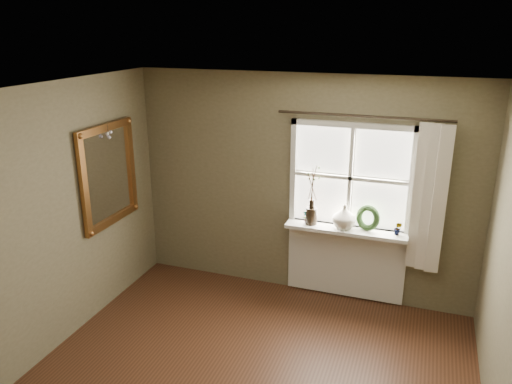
{
  "coord_description": "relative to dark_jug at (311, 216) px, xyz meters",
  "views": [
    {
      "loc": [
        1.31,
        -3.08,
        3.09
      ],
      "look_at": [
        -0.32,
        1.55,
        1.43
      ],
      "focal_mm": 35.0,
      "sensor_mm": 36.0,
      "label": 1
    }
  ],
  "objects": [
    {
      "name": "curtain",
      "position": [
        1.24,
        0.01,
        0.35
      ],
      "size": [
        0.36,
        0.12,
        1.59
      ],
      "primitive_type": "cube",
      "color": "beige",
      "rests_on": "wall_back"
    },
    {
      "name": "window_sill",
      "position": [
        0.4,
        0.0,
        -0.12
      ],
      "size": [
        1.36,
        0.26,
        0.04
      ],
      "primitive_type": "cube",
      "color": "silver",
      "rests_on": "wall_back"
    },
    {
      "name": "ceiling",
      "position": [
        -0.15,
        -2.12,
        1.58
      ],
      "size": [
        4.5,
        4.5,
        0.0
      ],
      "primitive_type": "plane",
      "color": "silver",
      "rests_on": "ground"
    },
    {
      "name": "dark_jug",
      "position": [
        0.0,
        0.0,
        0.0
      ],
      "size": [
        0.14,
        0.14,
        0.19
      ],
      "primitive_type": "cylinder",
      "rotation": [
        0.0,
        0.0,
        -0.06
      ],
      "color": "black",
      "rests_on": "window_sill"
    },
    {
      "name": "wreath",
      "position": [
        0.63,
        0.04,
        0.01
      ],
      "size": [
        0.32,
        0.24,
        0.3
      ],
      "primitive_type": "torus",
      "rotation": [
        1.36,
        0.0,
        -0.44
      ],
      "color": "#233D1B",
      "rests_on": "window_sill"
    },
    {
      "name": "wall_back",
      "position": [
        -0.15,
        0.18,
        0.28
      ],
      "size": [
        4.0,
        0.1,
        2.6
      ],
      "primitive_type": "cube",
      "color": "brown",
      "rests_on": "ground"
    },
    {
      "name": "window_frame",
      "position": [
        0.4,
        0.11,
        0.46
      ],
      "size": [
        1.36,
        0.06,
        1.24
      ],
      "color": "silver",
      "rests_on": "wall_back"
    },
    {
      "name": "curtain_rod",
      "position": [
        0.5,
        0.05,
        1.16
      ],
      "size": [
        1.84,
        0.03,
        0.03
      ],
      "primitive_type": "cylinder",
      "rotation": [
        0.0,
        1.57,
        0.0
      ],
      "color": "black",
      "rests_on": "wall_back"
    },
    {
      "name": "potted_plant_right",
      "position": [
        0.96,
        0.0,
        -0.02
      ],
      "size": [
        0.1,
        0.09,
        0.16
      ],
      "primitive_type": "imported",
      "rotation": [
        0.0,
        0.0,
        -0.33
      ],
      "color": "#233D1B",
      "rests_on": "window_sill"
    },
    {
      "name": "gilt_mirror",
      "position": [
        -2.11,
        -0.78,
        0.5
      ],
      "size": [
        0.1,
        0.95,
        1.13
      ],
      "color": "white",
      "rests_on": "wall_left"
    },
    {
      "name": "window_apron",
      "position": [
        0.4,
        0.11,
        -0.56
      ],
      "size": [
        1.36,
        0.04,
        0.88
      ],
      "primitive_type": "cube",
      "color": "silver",
      "rests_on": "ground"
    },
    {
      "name": "potted_plant_left",
      "position": [
        -0.06,
        0.0,
        -0.02
      ],
      "size": [
        0.1,
        0.09,
        0.16
      ],
      "primitive_type": "imported",
      "rotation": [
        0.0,
        0.0,
        0.44
      ],
      "color": "#233D1B",
      "rests_on": "window_sill"
    },
    {
      "name": "wall_left",
      "position": [
        -2.2,
        -2.12,
        0.28
      ],
      "size": [
        0.1,
        4.5,
        2.6
      ],
      "primitive_type": "cube",
      "color": "brown",
      "rests_on": "ground"
    },
    {
      "name": "cream_vase",
      "position": [
        0.37,
        0.0,
        0.04
      ],
      "size": [
        0.34,
        0.34,
        0.27
      ],
      "primitive_type": "imported",
      "rotation": [
        0.0,
        0.0,
        -0.35
      ],
      "color": "beige",
      "rests_on": "window_sill"
    }
  ]
}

